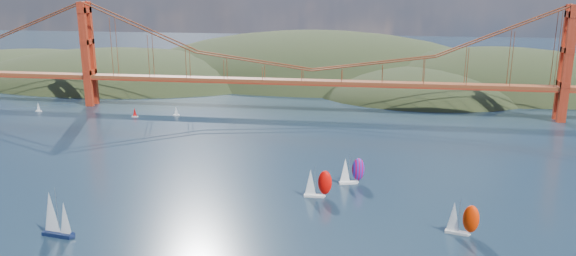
{
  "coord_description": "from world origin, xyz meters",
  "views": [
    {
      "loc": [
        29.75,
        -99.38,
        65.9
      ],
      "look_at": [
        1.24,
        90.0,
        15.22
      ],
      "focal_mm": 35.0,
      "sensor_mm": 36.0,
      "label": 1
    }
  ],
  "objects_px": {
    "sloop_navy": "(55,215)",
    "racer_rwb": "(351,170)",
    "racer_0": "(317,183)",
    "racer_1": "(462,218)"
  },
  "relations": [
    {
      "from": "sloop_navy",
      "to": "racer_rwb",
      "type": "height_order",
      "value": "sloop_navy"
    },
    {
      "from": "racer_0",
      "to": "racer_rwb",
      "type": "bearing_deg",
      "value": 51.91
    },
    {
      "from": "racer_0",
      "to": "racer_rwb",
      "type": "distance_m",
      "value": 16.92
    },
    {
      "from": "racer_0",
      "to": "racer_rwb",
      "type": "relative_size",
      "value": 1.01
    },
    {
      "from": "racer_1",
      "to": "racer_rwb",
      "type": "distance_m",
      "value": 46.05
    },
    {
      "from": "sloop_navy",
      "to": "racer_rwb",
      "type": "distance_m",
      "value": 91.48
    },
    {
      "from": "sloop_navy",
      "to": "racer_rwb",
      "type": "bearing_deg",
      "value": 42.31
    },
    {
      "from": "sloop_navy",
      "to": "racer_0",
      "type": "height_order",
      "value": "sloop_navy"
    },
    {
      "from": "racer_0",
      "to": "racer_1",
      "type": "distance_m",
      "value": 45.62
    },
    {
      "from": "racer_1",
      "to": "racer_rwb",
      "type": "height_order",
      "value": "racer_rwb"
    }
  ]
}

